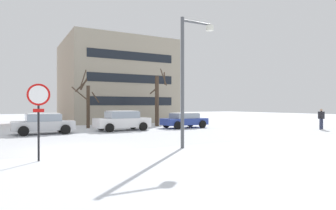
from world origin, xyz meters
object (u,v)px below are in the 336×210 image
Objects in this scene: street_lamp at (188,69)px; parked_car_silver at (43,123)px; pedestrian_crossing at (321,117)px; parked_car_white at (122,120)px; parked_car_blue at (184,120)px; stop_sign at (39,107)px.

parked_car_silver is (-5.18, 9.92, -2.89)m from street_lamp.
parked_car_white is at bearing 154.81° from pedestrian_crossing.
parked_car_blue is (5.57, -0.02, -0.10)m from parked_car_white.
stop_sign is 6.51m from street_lamp.
parked_car_white is (5.57, 0.10, 0.05)m from parked_car_silver.
street_lamp is 10.42m from parked_car_white.
parked_car_silver is 2.37× the size of pedestrian_crossing.
parked_car_blue is (5.96, 10.00, -2.93)m from street_lamp.
street_lamp is 3.57× the size of pedestrian_crossing.
parked_car_silver is (1.08, 10.16, -1.16)m from stop_sign.
parked_car_white is 2.51× the size of pedestrian_crossing.
parked_car_white reaches higher than parked_car_blue.
parked_car_white is (0.39, 10.02, -2.83)m from street_lamp.
stop_sign is 10.28m from parked_car_silver.
street_lamp reaches higher than stop_sign.
parked_car_silver is 1.00× the size of parked_car_blue.
street_lamp is at bearing -92.21° from parked_car_white.
street_lamp is at bearing -167.24° from pedestrian_crossing.
stop_sign reaches higher than parked_car_white.
parked_car_blue is at bearing 39.92° from stop_sign.
stop_sign is 0.68× the size of parked_car_silver.
street_lamp is 1.51× the size of parked_car_blue.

